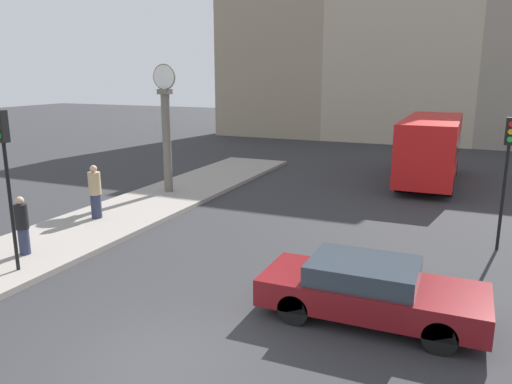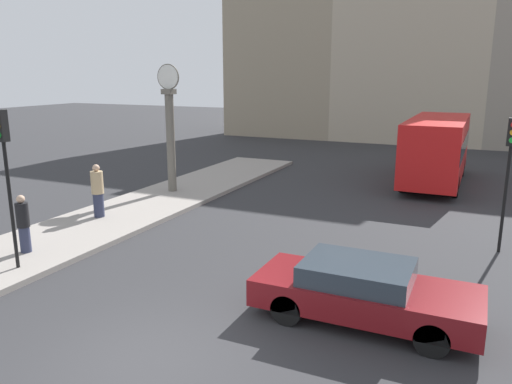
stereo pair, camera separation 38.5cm
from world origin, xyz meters
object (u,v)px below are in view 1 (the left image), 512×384
at_px(street_clock, 166,131).
at_px(pedestrian_black_jacket, 22,226).
at_px(traffic_light_near, 5,158).
at_px(sedan_car, 370,290).
at_px(bus_distant, 431,146).
at_px(traffic_light_far, 508,157).
at_px(pedestrian_tan_coat, 95,192).

relative_size(street_clock, pedestrian_black_jacket, 3.21).
bearing_deg(pedestrian_black_jacket, traffic_light_near, -50.69).
bearing_deg(sedan_car, bus_distant, 90.03).
xyz_separation_m(traffic_light_near, street_clock, (-1.25, 8.84, -0.31)).
xyz_separation_m(traffic_light_far, pedestrian_tan_coat, (-12.53, -2.38, -1.66)).
relative_size(sedan_car, pedestrian_tan_coat, 2.46).
xyz_separation_m(traffic_light_near, pedestrian_black_jacket, (-0.75, 0.91, -2.04)).
bearing_deg(sedan_car, traffic_light_far, 65.27).
distance_m(traffic_light_far, pedestrian_black_jacket, 13.47).
bearing_deg(sedan_car, street_clock, 142.06).
xyz_separation_m(sedan_car, pedestrian_black_jacket, (-9.32, -0.27, 0.31)).
height_order(traffic_light_near, traffic_light_far, traffic_light_near).
bearing_deg(pedestrian_tan_coat, bus_distant, 48.56).
distance_m(street_clock, pedestrian_tan_coat, 4.65).
relative_size(traffic_light_far, pedestrian_tan_coat, 2.08).
distance_m(street_clock, pedestrian_black_jacket, 8.13).
distance_m(traffic_light_near, pedestrian_black_jacket, 2.35).
distance_m(bus_distant, pedestrian_black_jacket, 17.49).
xyz_separation_m(street_clock, pedestrian_tan_coat, (-0.08, -4.35, -1.63)).
height_order(street_clock, pedestrian_black_jacket, street_clock).
height_order(pedestrian_tan_coat, pedestrian_black_jacket, pedestrian_tan_coat).
relative_size(traffic_light_near, street_clock, 0.77).
distance_m(traffic_light_far, street_clock, 12.60).
bearing_deg(pedestrian_tan_coat, street_clock, 88.93).
bearing_deg(traffic_light_near, bus_distant, 61.40).
xyz_separation_m(street_clock, pedestrian_black_jacket, (0.51, -7.93, -1.73)).
height_order(bus_distant, street_clock, street_clock).
xyz_separation_m(bus_distant, traffic_light_far, (2.63, -8.83, 1.02)).
relative_size(sedan_car, bus_distant, 0.59).
relative_size(sedan_car, pedestrian_black_jacket, 2.79).
distance_m(bus_distant, traffic_light_far, 9.27).
xyz_separation_m(traffic_light_far, pedestrian_black_jacket, (-11.94, -5.96, -1.76)).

